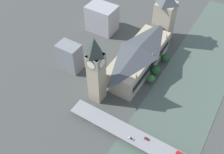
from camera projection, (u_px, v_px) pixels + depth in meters
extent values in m
plane|color=#424442|center=(150.00, 79.00, 245.04)|extent=(600.00, 600.00, 0.00)
cube|color=#47564C|center=(186.00, 94.00, 231.71)|extent=(61.31, 360.00, 0.30)
cube|color=tan|center=(139.00, 60.00, 247.86)|extent=(29.63, 86.28, 22.76)
cube|color=black|center=(152.00, 64.00, 241.63)|extent=(0.40, 79.38, 6.83)
pyramid|color=#3D4247|center=(140.00, 48.00, 237.35)|extent=(29.04, 84.55, 6.12)
cone|color=gray|center=(167.00, 36.00, 251.91)|extent=(2.20, 2.20, 5.00)
cone|color=gray|center=(153.00, 54.00, 232.78)|extent=(2.20, 2.20, 5.00)
cone|color=gray|center=(136.00, 76.00, 213.64)|extent=(2.20, 2.20, 5.00)
cube|color=tan|center=(97.00, 78.00, 211.47)|extent=(11.87, 11.87, 51.14)
cube|color=gray|center=(95.00, 60.00, 196.76)|extent=(12.58, 12.58, 10.68)
cylinder|color=black|center=(102.00, 63.00, 194.55)|extent=(0.50, 8.31, 8.31)
cylinder|color=silver|center=(102.00, 63.00, 194.51)|extent=(0.62, 7.69, 7.69)
cylinder|color=black|center=(89.00, 57.00, 198.96)|extent=(0.50, 8.31, 8.31)
cylinder|color=silver|center=(89.00, 57.00, 199.01)|extent=(0.62, 7.69, 7.69)
cylinder|color=black|center=(100.00, 56.00, 200.32)|extent=(8.31, 0.50, 8.31)
cylinder|color=silver|center=(100.00, 56.00, 200.40)|extent=(7.69, 0.62, 7.69)
cylinder|color=black|center=(91.00, 65.00, 193.19)|extent=(8.31, 0.50, 8.31)
cylinder|color=silver|center=(91.00, 65.00, 193.12)|extent=(7.69, 0.62, 7.69)
pyramid|color=#2D3833|center=(95.00, 47.00, 186.94)|extent=(12.11, 12.11, 16.30)
cube|color=tan|center=(163.00, 22.00, 272.78)|extent=(19.69, 19.69, 45.68)
cube|color=slate|center=(156.00, 150.00, 191.79)|extent=(3.00, 12.28, 3.77)
cube|color=slate|center=(97.00, 119.00, 211.31)|extent=(3.00, 12.28, 3.77)
cube|color=gray|center=(156.00, 148.00, 189.98)|extent=(154.62, 14.45, 1.20)
cylinder|color=black|center=(177.00, 153.00, 185.93)|extent=(1.05, 0.28, 1.05)
cube|color=silver|center=(131.00, 139.00, 194.19)|extent=(4.28, 1.81, 0.58)
cube|color=black|center=(131.00, 138.00, 193.75)|extent=(2.22, 1.62, 0.51)
cylinder|color=black|center=(130.00, 137.00, 195.42)|extent=(0.64, 0.22, 0.64)
cylinder|color=black|center=(129.00, 139.00, 194.47)|extent=(0.64, 0.22, 0.64)
cylinder|color=black|center=(133.00, 139.00, 194.20)|extent=(0.64, 0.22, 0.64)
cylinder|color=black|center=(132.00, 141.00, 193.25)|extent=(0.64, 0.22, 0.64)
cube|color=maroon|center=(147.00, 139.00, 194.17)|extent=(3.92, 1.80, 0.56)
cube|color=black|center=(147.00, 139.00, 193.77)|extent=(2.04, 1.62, 0.43)
cylinder|color=black|center=(145.00, 137.00, 195.30)|extent=(0.72, 0.22, 0.72)
cylinder|color=black|center=(144.00, 139.00, 194.36)|extent=(0.72, 0.22, 0.72)
cylinder|color=black|center=(149.00, 139.00, 194.25)|extent=(0.72, 0.22, 0.72)
cylinder|color=black|center=(148.00, 141.00, 193.30)|extent=(0.72, 0.22, 0.72)
cube|color=slate|center=(70.00, 57.00, 245.86)|extent=(22.01, 15.35, 29.26)
cube|color=#939399|center=(102.00, 18.00, 290.34)|extent=(32.89, 24.12, 31.19)
cylinder|color=brown|center=(155.00, 74.00, 248.31)|extent=(0.70, 0.70, 2.68)
sphere|color=#1E4C23|center=(155.00, 70.00, 244.35)|extent=(9.66, 9.66, 9.66)
cylinder|color=brown|center=(164.00, 61.00, 260.75)|extent=(0.70, 0.70, 2.64)
sphere|color=#1E4C23|center=(165.00, 58.00, 257.18)|extent=(8.42, 8.42, 8.42)
cylinder|color=brown|center=(150.00, 82.00, 241.50)|extent=(0.70, 0.70, 2.15)
sphere|color=#2D6633|center=(151.00, 79.00, 238.35)|extent=(7.66, 7.66, 7.66)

